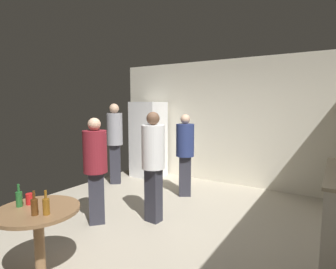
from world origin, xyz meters
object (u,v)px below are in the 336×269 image
object	(u,v)px
beer_bottle_brown	(34,206)
refrigerator	(148,139)
foreground_table	(38,219)
person_in_maroon_shirt	(95,163)
plastic_cup_red	(30,199)
person_in_gray_shirt	(115,137)
person_in_white_shirt	(153,158)
beer_bottle_amber	(46,206)
person_in_navy_shirt	(185,149)
beer_bottle_green	(19,198)

from	to	relation	value
beer_bottle_brown	refrigerator	bearing A→B (deg)	111.44
foreground_table	person_in_maroon_shirt	size ratio (longest dim) A/B	0.51
foreground_table	plastic_cup_red	xyz separation A→B (m)	(-0.18, 0.03, 0.16)
refrigerator	plastic_cup_red	xyz separation A→B (m)	(1.22, -3.74, -0.11)
person_in_gray_shirt	person_in_white_shirt	size ratio (longest dim) A/B	1.07
beer_bottle_amber	person_in_navy_shirt	xyz separation A→B (m)	(-0.16, 3.01, 0.09)
foreground_table	person_in_maroon_shirt	bearing A→B (deg)	111.77
plastic_cup_red	person_in_gray_shirt	world-z (taller)	person_in_gray_shirt
beer_bottle_amber	beer_bottle_brown	xyz separation A→B (m)	(-0.08, -0.06, 0.00)
refrigerator	foreground_table	size ratio (longest dim) A/B	2.25
beer_bottle_amber	beer_bottle_green	bearing A→B (deg)	-176.87
person_in_navy_shirt	person_in_white_shirt	bearing A→B (deg)	-25.18
foreground_table	person_in_gray_shirt	size ratio (longest dim) A/B	0.46
person_in_white_shirt	beer_bottle_green	bearing A→B (deg)	-7.17
beer_bottle_brown	person_in_gray_shirt	world-z (taller)	person_in_gray_shirt
refrigerator	plastic_cup_red	size ratio (longest dim) A/B	16.36
person_in_navy_shirt	beer_bottle_amber	bearing A→B (deg)	-28.64
plastic_cup_red	person_in_navy_shirt	distance (m)	2.95
refrigerator	plastic_cup_red	world-z (taller)	refrigerator
beer_bottle_brown	beer_bottle_green	bearing A→B (deg)	172.76
refrigerator	person_in_navy_shirt	size ratio (longest dim) A/B	1.15
person_in_maroon_shirt	plastic_cup_red	bearing A→B (deg)	-33.42
beer_bottle_brown	person_in_navy_shirt	bearing A→B (deg)	91.57
foreground_table	plastic_cup_red	bearing A→B (deg)	169.08
person_in_gray_shirt	person_in_navy_shirt	size ratio (longest dim) A/B	1.13
beer_bottle_green	person_in_navy_shirt	bearing A→B (deg)	85.42
beer_bottle_amber	person_in_gray_shirt	size ratio (longest dim) A/B	0.13
beer_bottle_amber	plastic_cup_red	world-z (taller)	beer_bottle_amber
beer_bottle_green	person_in_navy_shirt	size ratio (longest dim) A/B	0.15
beer_bottle_green	refrigerator	bearing A→B (deg)	107.32
refrigerator	foreground_table	world-z (taller)	refrigerator
refrigerator	beer_bottle_green	size ratio (longest dim) A/B	7.83
plastic_cup_red	person_in_maroon_shirt	world-z (taller)	person_in_maroon_shirt
person_in_maroon_shirt	person_in_gray_shirt	bearing A→B (deg)	167.07
beer_bottle_green	foreground_table	bearing A→B (deg)	16.45
refrigerator	beer_bottle_brown	distance (m)	4.17
person_in_white_shirt	beer_bottle_amber	bearing A→B (deg)	5.79
refrigerator	person_in_gray_shirt	world-z (taller)	refrigerator
refrigerator	beer_bottle_amber	distance (m)	4.14
plastic_cup_red	person_in_maroon_shirt	distance (m)	1.23
person_in_white_shirt	plastic_cup_red	bearing A→B (deg)	-6.99
foreground_table	beer_bottle_amber	bearing A→B (deg)	-10.63
foreground_table	person_in_navy_shirt	bearing A→B (deg)	89.26
beer_bottle_green	beer_bottle_brown	bearing A→B (deg)	-7.24
refrigerator	person_in_navy_shirt	distance (m)	1.65
person_in_white_shirt	person_in_maroon_shirt	bearing A→B (deg)	-47.99
person_in_maroon_shirt	person_in_white_shirt	xyz separation A→B (m)	(0.67, 0.50, 0.05)
beer_bottle_amber	person_in_navy_shirt	distance (m)	3.01
person_in_maroon_shirt	beer_bottle_green	bearing A→B (deg)	-35.58
refrigerator	beer_bottle_amber	bearing A→B (deg)	-67.20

